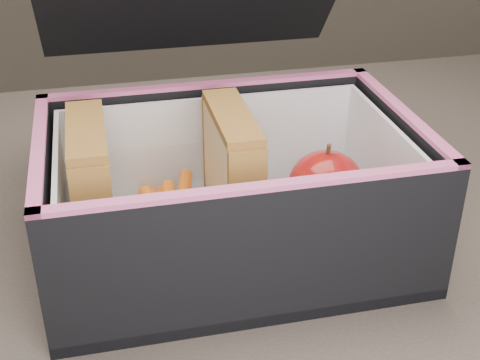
% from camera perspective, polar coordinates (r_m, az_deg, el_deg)
% --- Properties ---
extents(kitchen_table, '(1.20, 0.80, 0.75)m').
position_cam_1_polar(kitchen_table, '(0.68, 1.77, -10.27)').
color(kitchen_table, brown).
rests_on(kitchen_table, ground).
extents(lunch_bag, '(0.31, 0.33, 0.27)m').
position_cam_1_polar(lunch_bag, '(0.56, -0.90, -0.20)').
color(lunch_bag, black).
rests_on(lunch_bag, kitchen_table).
extents(plastic_tub, '(0.16, 0.11, 0.07)m').
position_cam_1_polar(plastic_tub, '(0.56, -6.33, -2.80)').
color(plastic_tub, white).
rests_on(plastic_tub, lunch_bag).
extents(sandwich_left, '(0.03, 0.10, 0.12)m').
position_cam_1_polar(sandwich_left, '(0.54, -12.42, -1.05)').
color(sandwich_left, beige).
rests_on(sandwich_left, plastic_tub).
extents(sandwich_right, '(0.03, 0.10, 0.12)m').
position_cam_1_polar(sandwich_right, '(0.55, -0.65, 0.26)').
color(sandwich_right, beige).
rests_on(sandwich_right, plastic_tub).
extents(carrot_sticks, '(0.06, 0.16, 0.03)m').
position_cam_1_polar(carrot_sticks, '(0.57, -6.39, -3.66)').
color(carrot_sticks, '#E04205').
rests_on(carrot_sticks, plastic_tub).
extents(paper_napkin, '(0.09, 0.10, 0.01)m').
position_cam_1_polar(paper_napkin, '(0.61, 6.53, -3.12)').
color(paper_napkin, white).
rests_on(paper_napkin, lunch_bag).
extents(red_apple, '(0.07, 0.07, 0.07)m').
position_cam_1_polar(red_apple, '(0.59, 7.34, -0.45)').
color(red_apple, maroon).
rests_on(red_apple, paper_napkin).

